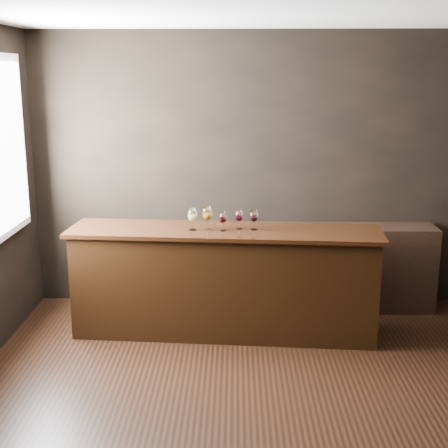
{
  "coord_description": "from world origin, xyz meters",
  "views": [
    {
      "loc": [
        -0.42,
        -4.1,
        2.39
      ],
      "look_at": [
        -0.52,
        1.38,
        1.05
      ],
      "focal_mm": 50.0,
      "sensor_mm": 36.0,
      "label": 1
    }
  ],
  "objects_px": {
    "glass_amber": "(207,214)",
    "glass_red_a": "(223,218)",
    "glass_red_c": "(254,216)",
    "back_bar_shelf": "(315,267)",
    "glass_white": "(192,215)",
    "bar_counter": "(224,283)",
    "glass_red_b": "(239,216)"
  },
  "relations": [
    {
      "from": "bar_counter",
      "to": "glass_red_c",
      "type": "relative_size",
      "value": 14.8
    },
    {
      "from": "glass_red_c",
      "to": "back_bar_shelf",
      "type": "bearing_deg",
      "value": 45.22
    },
    {
      "from": "glass_white",
      "to": "bar_counter",
      "type": "bearing_deg",
      "value": 4.9
    },
    {
      "from": "glass_red_a",
      "to": "glass_red_c",
      "type": "relative_size",
      "value": 0.92
    },
    {
      "from": "back_bar_shelf",
      "to": "glass_red_b",
      "type": "distance_m",
      "value": 1.21
    },
    {
      "from": "glass_red_b",
      "to": "glass_red_a",
      "type": "bearing_deg",
      "value": -155.98
    },
    {
      "from": "back_bar_shelf",
      "to": "glass_amber",
      "type": "xyz_separation_m",
      "value": [
        -1.07,
        -0.66,
        0.71
      ]
    },
    {
      "from": "glass_red_a",
      "to": "glass_red_c",
      "type": "distance_m",
      "value": 0.28
    },
    {
      "from": "glass_amber",
      "to": "glass_red_a",
      "type": "xyz_separation_m",
      "value": [
        0.14,
        -0.03,
        -0.03
      ]
    },
    {
      "from": "glass_amber",
      "to": "glass_red_b",
      "type": "xyz_separation_m",
      "value": [
        0.29,
        0.04,
        -0.03
      ]
    },
    {
      "from": "glass_amber",
      "to": "glass_red_a",
      "type": "height_order",
      "value": "glass_amber"
    },
    {
      "from": "bar_counter",
      "to": "back_bar_shelf",
      "type": "relative_size",
      "value": 1.14
    },
    {
      "from": "back_bar_shelf",
      "to": "glass_red_a",
      "type": "xyz_separation_m",
      "value": [
        -0.93,
        -0.69,
        0.68
      ]
    },
    {
      "from": "glass_red_a",
      "to": "back_bar_shelf",
      "type": "bearing_deg",
      "value": 36.56
    },
    {
      "from": "glass_amber",
      "to": "glass_red_c",
      "type": "distance_m",
      "value": 0.42
    },
    {
      "from": "bar_counter",
      "to": "glass_red_c",
      "type": "xyz_separation_m",
      "value": [
        0.27,
        -0.0,
        0.64
      ]
    },
    {
      "from": "glass_white",
      "to": "glass_red_c",
      "type": "xyz_separation_m",
      "value": [
        0.55,
        0.02,
        -0.01
      ]
    },
    {
      "from": "glass_white",
      "to": "glass_red_a",
      "type": "xyz_separation_m",
      "value": [
        0.27,
        -0.02,
        -0.02
      ]
    },
    {
      "from": "bar_counter",
      "to": "glass_red_b",
      "type": "xyz_separation_m",
      "value": [
        0.13,
        0.03,
        0.64
      ]
    },
    {
      "from": "bar_counter",
      "to": "glass_white",
      "type": "bearing_deg",
      "value": -170.97
    },
    {
      "from": "back_bar_shelf",
      "to": "glass_red_c",
      "type": "bearing_deg",
      "value": -134.78
    },
    {
      "from": "back_bar_shelf",
      "to": "glass_amber",
      "type": "distance_m",
      "value": 1.45
    },
    {
      "from": "back_bar_shelf",
      "to": "glass_amber",
      "type": "height_order",
      "value": "glass_amber"
    },
    {
      "from": "glass_amber",
      "to": "glass_red_a",
      "type": "distance_m",
      "value": 0.15
    },
    {
      "from": "glass_red_b",
      "to": "glass_white",
      "type": "bearing_deg",
      "value": -173.08
    },
    {
      "from": "glass_white",
      "to": "glass_amber",
      "type": "xyz_separation_m",
      "value": [
        0.13,
        0.01,
        0.01
      ]
    },
    {
      "from": "glass_amber",
      "to": "glass_red_b",
      "type": "height_order",
      "value": "glass_amber"
    },
    {
      "from": "glass_amber",
      "to": "glass_red_a",
      "type": "relative_size",
      "value": 1.24
    },
    {
      "from": "glass_red_a",
      "to": "glass_amber",
      "type": "bearing_deg",
      "value": 169.16
    },
    {
      "from": "bar_counter",
      "to": "glass_red_b",
      "type": "relative_size",
      "value": 15.76
    },
    {
      "from": "bar_counter",
      "to": "back_bar_shelf",
      "type": "distance_m",
      "value": 1.13
    },
    {
      "from": "glass_amber",
      "to": "glass_red_b",
      "type": "relative_size",
      "value": 1.22
    }
  ]
}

